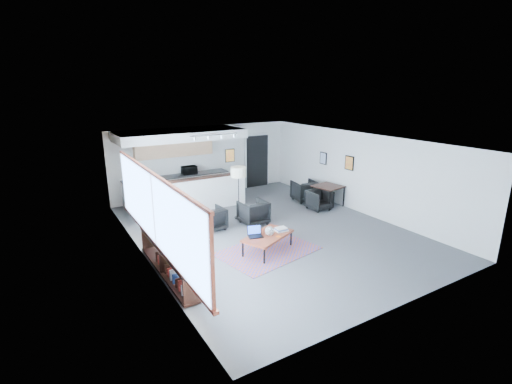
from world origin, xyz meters
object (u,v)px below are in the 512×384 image
dining_chair_near (319,200)px  microwave (189,169)px  armchair_left (212,218)px  floor_lamp (238,174)px  ceramic_pot (270,231)px  dining_table (328,188)px  dining_chair_far (305,191)px  laptop (255,233)px  book_stack (281,229)px  armchair_right (253,211)px  coffee_table (268,236)px

dining_chair_near → microwave: 4.80m
armchair_left → floor_lamp: (1.13, 0.44, 1.07)m
armchair_left → dining_chair_near: armchair_left is taller
ceramic_pot → dining_table: bearing=28.8°
armchair_left → dining_chair_near: size_ratio=1.15×
armchair_left → dining_chair_far: 4.12m
laptop → floor_lamp: floor_lamp is taller
dining_chair_far → armchair_left: bearing=20.5°
book_stack → armchair_right: (0.26, 1.83, -0.10)m
floor_lamp → armchair_left: bearing=-158.7°
coffee_table → book_stack: book_stack is taller
armchair_left → dining_chair_near: (3.85, -0.21, -0.05)m
armchair_right → microwave: bearing=-80.3°
ceramic_pot → floor_lamp: 2.79m
laptop → armchair_right: (1.00, 1.76, -0.13)m
dining_chair_far → ceramic_pot: bearing=49.9°
armchair_left → microwave: bearing=-104.7°
floor_lamp → dining_chair_far: size_ratio=2.36×
ceramic_pot → armchair_left: armchair_left is taller
armchair_left → dining_table: 4.34m
dining_table → laptop: bearing=-155.2°
ceramic_pot → dining_chair_far: (3.45, 2.96, -0.22)m
book_stack → dining_table: dining_table is taller
book_stack → microwave: 5.32m
laptop → ceramic_pot: (0.32, -0.17, 0.05)m
coffee_table → dining_chair_near: size_ratio=2.48×
laptop → ceramic_pot: 0.37m
dining_chair_far → microwave: size_ratio=1.34×
laptop → dining_chair_near: laptop is taller
book_stack → ceramic_pot: bearing=-166.6°
laptop → floor_lamp: (0.86, 2.42, 0.91)m
laptop → coffee_table: bearing=-5.0°
coffee_table → laptop: 0.35m
ceramic_pot → floor_lamp: floor_lamp is taller
laptop → dining_chair_near: bearing=42.4°
coffee_table → laptop: laptop is taller
dining_chair_near → dining_chair_far: dining_chair_far is taller
armchair_right → dining_table: armchair_right is taller
dining_chair_near → dining_chair_far: size_ratio=0.89×
armchair_right → dining_chair_near: bearing=178.9°
laptop → dining_table: size_ratio=0.42×
ceramic_pot → dining_chair_near: bearing=30.7°
armchair_right → microwave: 3.58m
laptop → microwave: bearing=102.6°
ceramic_pot → microwave: microwave is taller
coffee_table → armchair_left: bearing=81.2°
coffee_table → ceramic_pot: bearing=-100.1°
laptop → armchair_left: (-0.27, 1.98, -0.16)m
armchair_right → dining_table: size_ratio=0.79×
ceramic_pot → armchair_right: size_ratio=0.30×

